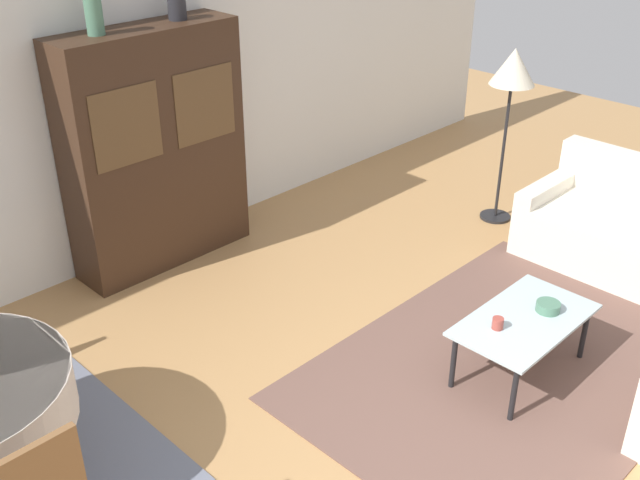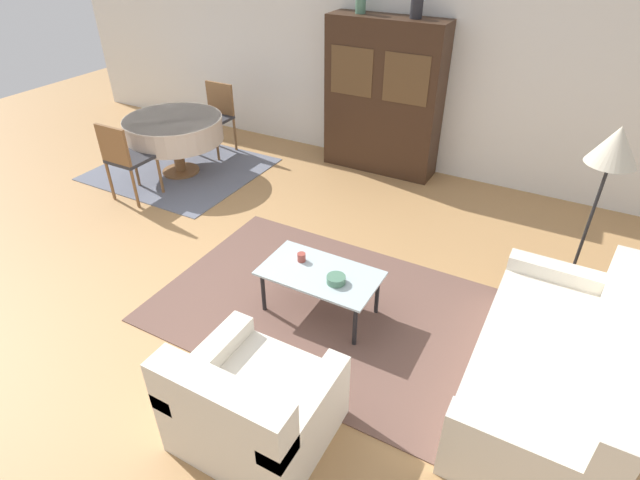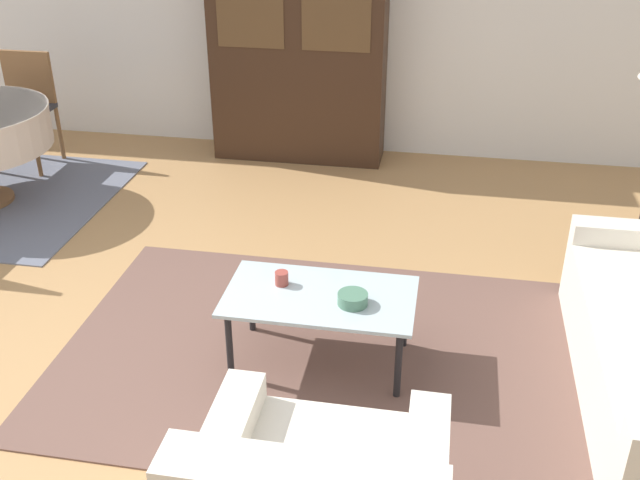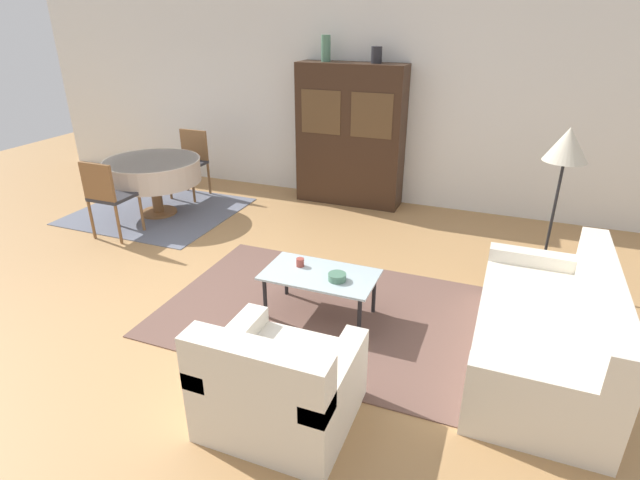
{
  "view_description": "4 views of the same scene",
  "coord_description": "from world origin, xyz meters",
  "views": [
    {
      "loc": [
        -2.66,
        -1.43,
        3.12
      ],
      "look_at": [
        0.2,
        1.4,
        0.95
      ],
      "focal_mm": 42.0,
      "sensor_mm": 36.0,
      "label": 1
    },
    {
      "loc": [
        2.65,
        -2.47,
        2.94
      ],
      "look_at": [
        1.06,
        0.41,
        0.75
      ],
      "focal_mm": 28.0,
      "sensor_mm": 36.0,
      "label": 2
    },
    {
      "loc": [
        1.64,
        -2.81,
        2.5
      ],
      "look_at": [
        1.06,
        0.41,
        0.75
      ],
      "focal_mm": 42.0,
      "sensor_mm": 36.0,
      "label": 3
    },
    {
      "loc": [
        2.46,
        -3.15,
        2.5
      ],
      "look_at": [
        1.06,
        0.41,
        0.75
      ],
      "focal_mm": 28.0,
      "sensor_mm": 36.0,
      "label": 4
    }
  ],
  "objects": [
    {
      "name": "coffee_table",
      "position": [
        1.06,
        0.41,
        0.38
      ],
      "size": [
        0.99,
        0.56,
        0.42
      ],
      "color": "black",
      "rests_on": "area_rug"
    },
    {
      "name": "dining_chair_far",
      "position": [
        -1.91,
        2.77,
        0.56
      ],
      "size": [
        0.44,
        0.44,
        0.94
      ],
      "rotation": [
        0.0,
        0.0,
        3.14
      ],
      "color": "brown",
      "rests_on": "dining_rug"
    },
    {
      "name": "cup",
      "position": [
        0.84,
        0.48,
        0.47
      ],
      "size": [
        0.07,
        0.07,
        0.07
      ],
      "color": "#9E4238",
      "rests_on": "coffee_table"
    },
    {
      "name": "ground_plane",
      "position": [
        0.0,
        0.0,
        0.0
      ],
      "size": [
        14.0,
        14.0,
        0.0
      ],
      "primitive_type": "plane",
      "color": "tan"
    },
    {
      "name": "display_cabinet",
      "position": [
        0.34,
        3.36,
        0.96
      ],
      "size": [
        1.46,
        0.44,
        1.91
      ],
      "color": "#382316",
      "rests_on": "ground_plane"
    },
    {
      "name": "bowl",
      "position": [
        1.24,
        0.36,
        0.46
      ],
      "size": [
        0.15,
        0.15,
        0.06
      ],
      "color": "#4C7A60",
      "rests_on": "coffee_table"
    },
    {
      "name": "area_rug",
      "position": [
        1.09,
        0.48,
        0.0
      ],
      "size": [
        2.92,
        1.98,
        0.01
      ],
      "color": "brown",
      "rests_on": "ground_plane"
    }
  ]
}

